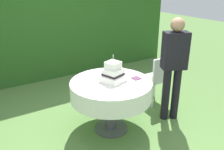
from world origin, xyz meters
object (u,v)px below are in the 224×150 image
at_px(cake_table, 111,91).
at_px(standing_person, 174,63).
at_px(wedding_cake, 113,74).
at_px(garden_chair, 158,76).
at_px(serving_plate_left, 91,93).
at_px(serving_plate_far, 87,79).
at_px(napkin_stack, 136,78).
at_px(serving_plate_right, 90,87).
at_px(serving_plate_near, 116,91).

xyz_separation_m(cake_table, standing_person, (0.95, -0.23, 0.30)).
bearing_deg(wedding_cake, garden_chair, 12.88).
bearing_deg(garden_chair, serving_plate_left, -164.77).
relative_size(serving_plate_far, napkin_stack, 1.10).
xyz_separation_m(cake_table, serving_plate_far, (-0.25, 0.23, 0.14)).
bearing_deg(serving_plate_right, standing_person, -9.05).
relative_size(cake_table, serving_plate_far, 8.57).
bearing_deg(cake_table, wedding_cake, -29.44).
bearing_deg(serving_plate_near, serving_plate_right, 131.65).
distance_m(cake_table, serving_plate_far, 0.37).
bearing_deg(standing_person, cake_table, 166.41).
xyz_separation_m(serving_plate_left, napkin_stack, (0.76, 0.08, -0.00)).
distance_m(serving_plate_far, standing_person, 1.30).
relative_size(serving_plate_near, napkin_stack, 0.91).
bearing_deg(napkin_stack, garden_chair, 24.15).
relative_size(serving_plate_left, napkin_stack, 0.84).
xyz_separation_m(serving_plate_far, serving_plate_left, (-0.14, -0.41, 0.00)).
bearing_deg(serving_plate_far, garden_chair, -0.08).
xyz_separation_m(serving_plate_far, serving_plate_right, (-0.09, -0.26, 0.00)).
distance_m(cake_table, serving_plate_near, 0.34).
xyz_separation_m(serving_plate_left, serving_plate_right, (0.06, 0.15, 0.00)).
xyz_separation_m(serving_plate_far, garden_chair, (1.34, -0.00, -0.23)).
xyz_separation_m(serving_plate_left, garden_chair, (1.49, 0.41, -0.23)).
bearing_deg(garden_chair, serving_plate_right, -169.90).
height_order(cake_table, wedding_cake, wedding_cake).
distance_m(serving_plate_far, serving_plate_left, 0.43).
distance_m(serving_plate_near, napkin_stack, 0.51).
height_order(napkin_stack, standing_person, standing_person).
xyz_separation_m(cake_table, serving_plate_left, (-0.40, -0.18, 0.14)).
height_order(wedding_cake, garden_chair, wedding_cake).
bearing_deg(serving_plate_far, wedding_cake, -41.63).
height_order(serving_plate_right, standing_person, standing_person).
distance_m(serving_plate_near, standing_person, 1.07).
height_order(serving_plate_far, serving_plate_right, same).
relative_size(serving_plate_right, napkin_stack, 0.90).
height_order(serving_plate_near, garden_chair, garden_chair).
distance_m(wedding_cake, napkin_stack, 0.37).
relative_size(serving_plate_left, standing_person, 0.06).
xyz_separation_m(cake_table, serving_plate_right, (-0.34, -0.02, 0.14)).
relative_size(cake_table, garden_chair, 1.29).
relative_size(serving_plate_near, standing_person, 0.07).
bearing_deg(napkin_stack, serving_plate_right, 174.18).
distance_m(cake_table, wedding_cake, 0.25).
distance_m(wedding_cake, garden_chair, 1.15).
bearing_deg(wedding_cake, serving_plate_right, -178.31).
relative_size(wedding_cake, garden_chair, 0.44).
bearing_deg(serving_plate_far, serving_plate_near, -74.13).
distance_m(serving_plate_left, serving_plate_right, 0.16).
height_order(wedding_cake, napkin_stack, wedding_cake).
xyz_separation_m(wedding_cake, standing_person, (0.93, -0.22, 0.05)).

